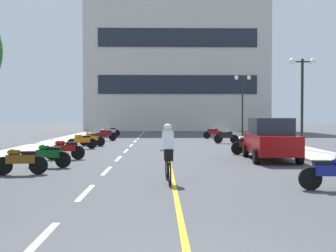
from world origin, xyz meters
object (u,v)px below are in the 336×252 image
(motorcycle_10, at_px, (105,135))
(motorcycle_2, at_px, (20,160))
(motorcycle_1, at_px, (332,172))
(motorcycle_3, at_px, (49,155))
(motorcycle_12, at_px, (110,131))
(motorcycle_7, at_px, (82,141))
(motorcycle_8, at_px, (92,139))
(cyclist_rider, at_px, (168,152))
(motorcycle_9, at_px, (227,137))
(motorcycle_5, at_px, (249,145))
(motorcycle_6, at_px, (250,143))
(motorcycle_4, at_px, (65,149))
(street_lamp_far, at_px, (243,92))
(motorcycle_11, at_px, (213,133))
(parked_car_near, at_px, (270,139))
(street_lamp_mid, at_px, (302,82))

(motorcycle_10, bearing_deg, motorcycle_2, -91.27)
(motorcycle_1, bearing_deg, motorcycle_3, 151.10)
(motorcycle_3, xyz_separation_m, motorcycle_12, (-0.39, 21.83, 0.00))
(motorcycle_1, relative_size, motorcycle_7, 1.01)
(motorcycle_2, height_order, motorcycle_12, same)
(motorcycle_8, bearing_deg, motorcycle_10, 88.67)
(cyclist_rider, bearing_deg, motorcycle_9, 75.06)
(motorcycle_5, height_order, motorcycle_6, same)
(motorcycle_4, xyz_separation_m, motorcycle_10, (-0.00, 13.06, 0.00))
(street_lamp_far, bearing_deg, motorcycle_4, -122.03)
(motorcycle_2, height_order, motorcycle_6, same)
(motorcycle_7, relative_size, motorcycle_11, 1.00)
(street_lamp_far, relative_size, motorcycle_7, 3.15)
(motorcycle_2, distance_m, motorcycle_6, 12.23)
(motorcycle_1, bearing_deg, motorcycle_12, 108.64)
(motorcycle_9, bearing_deg, motorcycle_4, -130.84)
(motorcycle_2, bearing_deg, motorcycle_12, 89.95)
(motorcycle_11, bearing_deg, motorcycle_10, -161.44)
(motorcycle_7, bearing_deg, parked_car_near, -32.83)
(street_lamp_far, xyz_separation_m, motorcycle_6, (-2.56, -14.68, -3.50))
(parked_car_near, bearing_deg, street_lamp_mid, 55.57)
(street_lamp_mid, distance_m, motorcycle_5, 4.77)
(motorcycle_5, height_order, motorcycle_12, same)
(motorcycle_5, xyz_separation_m, motorcycle_6, (0.36, 1.43, 0.00))
(motorcycle_9, distance_m, motorcycle_12, 12.89)
(street_lamp_far, height_order, motorcycle_1, street_lamp_far)
(motorcycle_6, xyz_separation_m, motorcycle_8, (-8.97, 4.28, 0.00))
(parked_car_near, relative_size, motorcycle_9, 2.55)
(motorcycle_11, bearing_deg, motorcycle_12, 159.68)
(motorcycle_4, distance_m, motorcycle_7, 5.64)
(motorcycle_6, xyz_separation_m, cyclist_rider, (-4.47, -9.59, 0.41))
(motorcycle_3, xyz_separation_m, cyclist_rider, (4.35, -3.44, 0.41))
(motorcycle_7, distance_m, motorcycle_12, 13.59)
(motorcycle_3, bearing_deg, parked_car_near, 14.47)
(motorcycle_5, distance_m, motorcycle_10, 13.85)
(motorcycle_8, height_order, motorcycle_12, same)
(motorcycle_3, relative_size, motorcycle_7, 1.00)
(motorcycle_3, bearing_deg, motorcycle_7, 92.54)
(motorcycle_10, bearing_deg, motorcycle_11, 18.56)
(motorcycle_5, bearing_deg, motorcycle_2, -143.39)
(motorcycle_5, height_order, motorcycle_9, same)
(motorcycle_4, distance_m, motorcycle_8, 7.82)
(cyclist_rider, bearing_deg, motorcycle_7, 112.00)
(motorcycle_2, bearing_deg, motorcycle_7, 89.74)
(motorcycle_7, bearing_deg, motorcycle_9, 26.00)
(parked_car_near, xyz_separation_m, motorcycle_9, (-0.22, 10.35, -0.44))
(parked_car_near, bearing_deg, motorcycle_12, 115.34)
(motorcycle_11, bearing_deg, motorcycle_1, -89.85)
(motorcycle_4, distance_m, motorcycle_12, 19.23)
(motorcycle_1, relative_size, motorcycle_6, 1.00)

